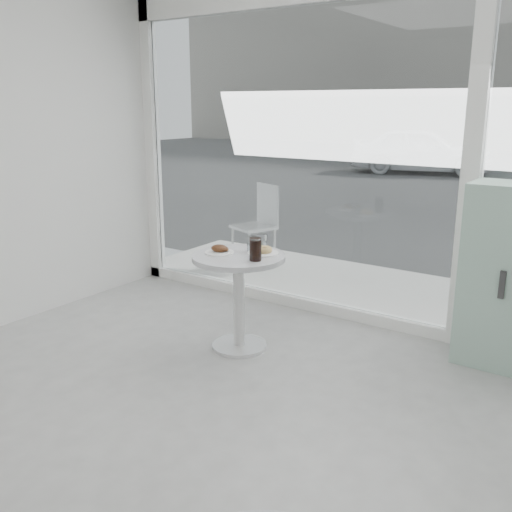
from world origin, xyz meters
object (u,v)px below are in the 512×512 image
Objects in this scene: plate_fritter at (220,250)px; cola_glass at (255,250)px; main_table at (239,282)px; water_tumbler_b at (262,243)px; mint_cabinet at (509,277)px; patio_chair at (259,220)px; car_white at (421,150)px; water_tumbler_a at (252,245)px; plate_donut at (263,251)px.

cola_glass is at bearing -2.38° from plate_fritter.
main_table is 0.36m from water_tumbler_b.
patio_chair is at bearing 161.05° from mint_cabinet.
main_table is at bearing 177.78° from car_white.
water_tumbler_b reaches higher than main_table.
patio_chair is 2.39m from cola_glass.
water_tumbler_a is 0.27m from cola_glass.
patio_chair is 2.19m from plate_donut.
cola_glass is (0.20, -0.06, 0.30)m from main_table.
cola_glass is at bearing -34.97° from patio_chair.
water_tumbler_b is at bearing 128.69° from plate_donut.
cola_glass is at bearing -49.10° from water_tumbler_a.
main_table is 6.34× the size of water_tumbler_a.
car_white is at bearing 102.07° from plate_fritter.
water_tumbler_a is at bearing -124.64° from water_tumbler_b.
plate_donut is (2.96, -12.32, 0.15)m from car_white.
plate_fritter is (-0.14, -0.05, 0.25)m from main_table.
mint_cabinet is 1.81m from plate_donut.
mint_cabinet is 0.36× the size of car_white.
plate_fritter is at bearing -42.28° from patio_chair.
plate_donut is (-1.64, -0.75, 0.11)m from mint_cabinet.
main_table is 0.37m from cola_glass.
mint_cabinet is 5.96× the size of plate_fritter.
cola_glass reaches higher than main_table.
water_tumbler_b reaches higher than water_tumbler_a.
water_tumbler_a reaches higher than plate_donut.
water_tumbler_a is 0.92× the size of water_tumbler_b.
cola_glass is (3.02, -12.51, 0.21)m from car_white.
patio_chair is 2.12m from water_tumbler_a.
car_white is 16.45× the size of plate_fritter.
water_tumbler_a is (-1.76, -0.74, 0.15)m from mint_cabinet.
water_tumbler_b is at bearing 55.36° from water_tumbler_a.
mint_cabinet is 1.91m from water_tumbler_a.
water_tumbler_a reaches higher than plate_fritter.
plate_donut is at bearing -51.31° from water_tumbler_b.
patio_chair is 10.67m from car_white.
car_white is 21.93× the size of cola_glass.
patio_chair is at bearing 122.54° from water_tumbler_a.
main_table is 1.99m from mint_cabinet.
water_tumbler_b is (0.22, 0.26, 0.03)m from plate_fritter.
main_table is at bearing -136.96° from plate_donut.
car_white is (-4.60, 11.57, -0.04)m from mint_cabinet.
car_white is at bearing 112.53° from mint_cabinet.
plate_fritter is at bearing -129.87° from water_tumbler_b.
patio_chair reaches higher than plate_fritter.
main_table is at bearing -99.78° from water_tumbler_a.
water_tumbler_a is at bearing 48.35° from plate_fritter.
plate_fritter is 1.33× the size of cola_glass.
plate_fritter is at bearing -131.65° from water_tumbler_a.
car_white reaches higher than cola_glass.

